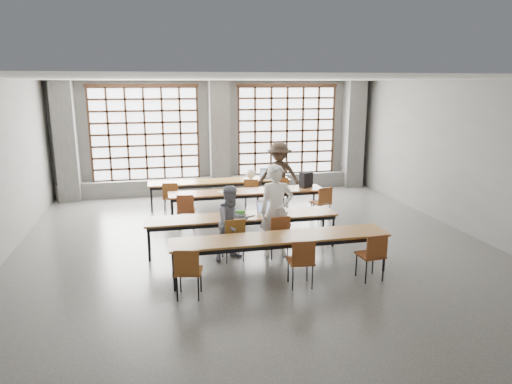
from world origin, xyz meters
TOP-DOWN VIEW (x-y plane):
  - floor at (0.00, 0.00)m, footprint 11.00×11.00m
  - ceiling at (0.00, 0.00)m, footprint 11.00×11.00m
  - wall_back at (0.00, 5.50)m, footprint 10.00×0.00m
  - wall_front at (0.00, -5.50)m, footprint 10.00×0.00m
  - wall_right at (5.00, 0.00)m, footprint 0.00×11.00m
  - column_left at (-4.50, 5.22)m, footprint 0.60×0.55m
  - column_mid at (0.00, 5.22)m, footprint 0.60×0.55m
  - column_right at (4.50, 5.22)m, footprint 0.60×0.55m
  - window_left at (-2.25, 5.42)m, footprint 3.32×0.12m
  - window_right at (2.25, 5.42)m, footprint 3.32×0.12m
  - sill_ledge at (0.00, 5.30)m, footprint 9.80×0.35m
  - desk_row_a at (-0.23, 3.65)m, footprint 4.00×0.70m
  - desk_row_b at (0.27, 2.25)m, footprint 4.00×0.70m
  - desk_row_c at (-0.29, 0.06)m, footprint 4.00×0.70m
  - desk_row_d at (0.13, -1.39)m, footprint 4.00×0.70m
  - chair_back_left at (-1.64, 3.02)m, footprint 0.47×0.47m
  - chair_back_mid at (0.55, 3.03)m, footprint 0.52×0.52m
  - chair_back_right at (1.37, 3.02)m, footprint 0.42×0.43m
  - chair_mid_left at (-1.34, 1.62)m, footprint 0.48×0.49m
  - chair_mid_centre at (0.69, 1.62)m, footprint 0.52×0.52m
  - chair_mid_right at (2.09, 1.62)m, footprint 0.50×0.51m
  - chair_front_left at (-0.58, -0.57)m, footprint 0.46×0.46m
  - chair_front_right at (0.32, -0.57)m, footprint 0.46×0.46m
  - chair_near_left at (-1.58, -2.02)m, footprint 0.50×0.50m
  - chair_near_mid at (0.33, -2.02)m, footprint 0.45×0.45m
  - chair_near_right at (1.64, -2.02)m, footprint 0.45×0.46m
  - student_male at (0.31, -0.44)m, footprint 0.70×0.48m
  - student_female at (-0.59, -0.44)m, footprint 0.87×0.77m
  - student_back at (1.37, 3.15)m, footprint 1.34×1.02m
  - laptop_front at (0.25, 0.17)m, footprint 0.42×0.38m
  - laptop_back at (1.14, 3.76)m, footprint 0.43×0.39m
  - mouse at (0.66, 0.04)m, footprint 0.10×0.06m
  - green_box at (-0.34, 0.14)m, footprint 0.25×0.09m
  - phone at (-0.11, -0.04)m, footprint 0.14×0.11m
  - paper_sheet_a at (-0.33, 2.30)m, footprint 0.36×0.32m
  - paper_sheet_c at (0.37, 2.25)m, footprint 0.36×0.31m
  - backpack at (1.87, 2.30)m, footprint 0.37×0.31m
  - plastic_bag at (0.67, 3.70)m, footprint 0.32×0.30m
  - red_pouch at (-1.57, -1.94)m, footprint 0.22×0.15m

SIDE VIEW (x-z plane):
  - floor at x=0.00m, z-range 0.00..0.00m
  - sill_ledge at x=0.00m, z-range 0.00..0.50m
  - red_pouch at x=-1.57m, z-range 0.47..0.53m
  - chair_back_left at x=-1.64m, z-range 0.10..0.98m
  - chair_back_mid at x=0.55m, z-range 0.10..0.98m
  - chair_back_right at x=1.37m, z-range 0.10..0.98m
  - chair_mid_left at x=-1.34m, z-range 0.10..0.98m
  - chair_mid_centre at x=0.69m, z-range 0.10..0.98m
  - chair_mid_right at x=2.09m, z-range 0.10..0.98m
  - chair_front_left at x=-0.58m, z-range 0.10..0.98m
  - chair_front_right at x=0.32m, z-range 0.10..0.98m
  - chair_near_left at x=-1.58m, z-range 0.10..0.98m
  - chair_near_mid at x=0.33m, z-range 0.10..0.98m
  - chair_near_right at x=1.64m, z-range 0.10..0.98m
  - desk_row_a at x=-0.23m, z-range 0.30..1.03m
  - desk_row_b at x=0.27m, z-range 0.30..1.03m
  - desk_row_c at x=-0.29m, z-range 0.30..1.03m
  - desk_row_d at x=0.13m, z-range 0.30..1.03m
  - paper_sheet_a at x=-0.33m, z-range 0.73..0.73m
  - paper_sheet_c at x=0.37m, z-range 0.73..0.73m
  - phone at x=-0.11m, z-range 0.73..0.74m
  - student_female at x=-0.59m, z-range 0.00..1.49m
  - mouse at x=0.66m, z-range 0.73..0.77m
  - green_box at x=-0.34m, z-range 0.73..0.82m
  - laptop_front at x=0.25m, z-range 0.66..0.92m
  - laptop_back at x=1.14m, z-range 0.66..0.92m
  - plastic_bag at x=0.67m, z-range 0.73..1.02m
  - student_back at x=1.37m, z-range 0.00..1.83m
  - backpack at x=1.87m, z-range 0.73..1.13m
  - student_male at x=0.31m, z-range 0.00..1.87m
  - wall_back at x=0.00m, z-range -3.25..6.75m
  - wall_front at x=0.00m, z-range -3.25..6.75m
  - wall_right at x=5.00m, z-range -3.75..7.25m
  - column_left at x=-4.50m, z-range 0.00..3.50m
  - column_mid at x=0.00m, z-range 0.00..3.50m
  - column_right at x=4.50m, z-range 0.00..3.50m
  - window_left at x=-2.25m, z-range 0.40..3.40m
  - window_right at x=2.25m, z-range 0.40..3.40m
  - ceiling at x=0.00m, z-range 3.50..3.50m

